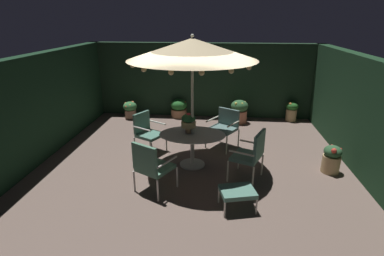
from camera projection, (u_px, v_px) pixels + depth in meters
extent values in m
cube|color=brown|center=(193.00, 163.00, 6.94)|extent=(7.49, 7.53, 0.02)
cube|color=#1B3120|center=(204.00, 80.00, 9.90)|extent=(7.49, 0.30, 2.38)
cube|color=#15311E|center=(36.00, 109.00, 6.85)|extent=(0.30, 7.53, 2.38)
cube|color=#17341E|center=(367.00, 118.00, 6.20)|extent=(0.30, 7.53, 2.38)
cylinder|color=silver|center=(192.00, 164.00, 6.82)|extent=(0.56, 0.56, 0.03)
cylinder|color=silver|center=(192.00, 150.00, 6.70)|extent=(0.09, 0.09, 0.72)
ellipsoid|color=#9FA9AB|center=(192.00, 134.00, 6.57)|extent=(1.45, 1.08, 0.03)
cylinder|color=silver|center=(192.00, 112.00, 6.40)|extent=(0.06, 0.06, 2.49)
cone|color=beige|center=(192.00, 49.00, 5.94)|extent=(2.62, 2.62, 0.42)
sphere|color=silver|center=(192.00, 36.00, 5.86)|extent=(0.07, 0.07, 0.07)
sphere|color=#F9DB8C|center=(252.00, 63.00, 5.98)|extent=(0.10, 0.10, 0.10)
sphere|color=#F9DB8C|center=(243.00, 59.00, 6.47)|extent=(0.10, 0.10, 0.10)
sphere|color=#F9DB8C|center=(228.00, 57.00, 6.86)|extent=(0.10, 0.10, 0.10)
sphere|color=#F9DB8C|center=(208.00, 56.00, 7.10)|extent=(0.10, 0.10, 0.10)
sphere|color=#F9DB8C|center=(188.00, 55.00, 7.15)|extent=(0.10, 0.10, 0.10)
sphere|color=#F9DB8C|center=(163.00, 56.00, 6.96)|extent=(0.10, 0.10, 0.10)
sphere|color=#F9DB8C|center=(146.00, 58.00, 6.61)|extent=(0.10, 0.10, 0.10)
sphere|color=#F9DB8C|center=(134.00, 62.00, 6.11)|extent=(0.10, 0.10, 0.10)
sphere|color=#F9DB8C|center=(133.00, 65.00, 5.66)|extent=(0.10, 0.10, 0.10)
sphere|color=#F9DB8C|center=(144.00, 69.00, 5.25)|extent=(0.10, 0.10, 0.10)
sphere|color=#F9DB8C|center=(171.00, 72.00, 4.97)|extent=(0.10, 0.10, 0.10)
sphere|color=#F9DB8C|center=(202.00, 73.00, 4.92)|extent=(0.10, 0.10, 0.10)
sphere|color=#F9DB8C|center=(231.00, 71.00, 5.10)|extent=(0.10, 0.10, 0.10)
sphere|color=#F9DB8C|center=(249.00, 67.00, 5.46)|extent=(0.10, 0.10, 0.10)
cylinder|color=tan|center=(189.00, 130.00, 6.60)|extent=(0.14, 0.14, 0.14)
cylinder|color=tan|center=(189.00, 124.00, 6.56)|extent=(0.32, 0.32, 0.13)
ellipsoid|color=#265D35|center=(188.00, 118.00, 6.51)|extent=(0.31, 0.31, 0.18)
sphere|color=red|center=(188.00, 115.00, 6.49)|extent=(0.11, 0.11, 0.11)
cylinder|color=beige|center=(228.00, 171.00, 6.06)|extent=(0.04, 0.04, 0.46)
cylinder|color=beige|center=(238.00, 160.00, 6.55)|extent=(0.04, 0.04, 0.46)
cylinder|color=beige|center=(253.00, 178.00, 5.82)|extent=(0.04, 0.04, 0.46)
cylinder|color=beige|center=(262.00, 165.00, 6.32)|extent=(0.04, 0.04, 0.46)
cube|color=slate|center=(246.00, 157.00, 6.09)|extent=(0.71, 0.75, 0.07)
cube|color=slate|center=(259.00, 145.00, 5.88)|extent=(0.29, 0.55, 0.53)
cylinder|color=beige|center=(241.00, 153.00, 5.78)|extent=(0.48, 0.23, 0.04)
cylinder|color=beige|center=(252.00, 142.00, 6.27)|extent=(0.48, 0.23, 0.04)
cylinder|color=silver|center=(227.00, 145.00, 7.28)|extent=(0.04, 0.04, 0.46)
cylinder|color=silver|center=(206.00, 139.00, 7.63)|extent=(0.04, 0.04, 0.46)
cylinder|color=silver|center=(239.00, 138.00, 7.71)|extent=(0.04, 0.04, 0.46)
cylinder|color=silver|center=(218.00, 133.00, 8.06)|extent=(0.04, 0.04, 0.46)
cube|color=#4D6B68|center=(223.00, 129.00, 7.58)|extent=(0.81, 0.80, 0.07)
cube|color=#4D6B68|center=(229.00, 117.00, 7.70)|extent=(0.53, 0.37, 0.43)
cylinder|color=silver|center=(234.00, 124.00, 7.33)|extent=(0.33, 0.49, 0.04)
cylinder|color=silver|center=(213.00, 119.00, 7.68)|extent=(0.33, 0.49, 0.04)
cylinder|color=silver|center=(166.00, 143.00, 7.48)|extent=(0.04, 0.04, 0.41)
cylinder|color=silver|center=(152.00, 150.00, 7.06)|extent=(0.04, 0.04, 0.41)
cylinder|color=silver|center=(150.00, 138.00, 7.77)|extent=(0.04, 0.04, 0.41)
cylinder|color=silver|center=(135.00, 145.00, 7.35)|extent=(0.04, 0.04, 0.41)
cube|color=#487566|center=(150.00, 135.00, 7.33)|extent=(0.73, 0.73, 0.07)
cube|color=#487566|center=(142.00, 122.00, 7.38)|extent=(0.31, 0.49, 0.49)
cylinder|color=silver|center=(157.00, 122.00, 7.46)|extent=(0.48, 0.29, 0.04)
cylinder|color=silver|center=(142.00, 129.00, 7.04)|extent=(0.48, 0.29, 0.04)
cylinder|color=silver|center=(154.00, 169.00, 6.17)|extent=(0.04, 0.04, 0.43)
cylinder|color=silver|center=(177.00, 177.00, 5.86)|extent=(0.04, 0.04, 0.43)
cylinder|color=silver|center=(134.00, 181.00, 5.72)|extent=(0.04, 0.04, 0.43)
cylinder|color=silver|center=(158.00, 191.00, 5.41)|extent=(0.04, 0.04, 0.43)
cube|color=#4E7D65|center=(155.00, 168.00, 5.70)|extent=(0.77, 0.77, 0.07)
cube|color=#4E7D65|center=(145.00, 159.00, 5.38)|extent=(0.52, 0.32, 0.53)
cylinder|color=silver|center=(144.00, 154.00, 5.79)|extent=(0.30, 0.50, 0.04)
cylinder|color=silver|center=(167.00, 162.00, 5.48)|extent=(0.30, 0.50, 0.04)
cylinder|color=silver|center=(219.00, 195.00, 5.39)|extent=(0.03, 0.03, 0.29)
cylinder|color=silver|center=(248.00, 193.00, 5.47)|extent=(0.03, 0.03, 0.29)
cylinder|color=silver|center=(225.00, 210.00, 4.99)|extent=(0.03, 0.03, 0.29)
cylinder|color=silver|center=(256.00, 207.00, 5.07)|extent=(0.03, 0.03, 0.29)
cube|color=slate|center=(238.00, 192.00, 5.17)|extent=(0.68, 0.59, 0.08)
cylinder|color=#A16E4F|center=(179.00, 113.00, 10.05)|extent=(0.51, 0.51, 0.27)
ellipsoid|color=#246428|center=(179.00, 105.00, 9.95)|extent=(0.54, 0.54, 0.38)
sphere|color=red|center=(185.00, 102.00, 9.88)|extent=(0.06, 0.06, 0.06)
sphere|color=red|center=(180.00, 99.00, 10.10)|extent=(0.07, 0.07, 0.07)
sphere|color=red|center=(172.00, 103.00, 9.96)|extent=(0.10, 0.10, 0.10)
sphere|color=#C72041|center=(177.00, 105.00, 9.77)|extent=(0.06, 0.06, 0.06)
cylinder|color=tan|center=(291.00, 115.00, 9.65)|extent=(0.34, 0.34, 0.38)
ellipsoid|color=#266124|center=(292.00, 106.00, 9.55)|extent=(0.39, 0.39, 0.27)
sphere|color=orange|center=(297.00, 106.00, 9.50)|extent=(0.07, 0.07, 0.07)
sphere|color=orange|center=(289.00, 104.00, 9.66)|extent=(0.09, 0.09, 0.09)
sphere|color=orange|center=(290.00, 104.00, 9.44)|extent=(0.09, 0.09, 0.09)
cylinder|color=#AF684E|center=(239.00, 116.00, 9.50)|extent=(0.48, 0.48, 0.39)
ellipsoid|color=#2C5630|center=(240.00, 106.00, 9.38)|extent=(0.53, 0.53, 0.37)
sphere|color=#E5C15B|center=(245.00, 102.00, 9.36)|extent=(0.08, 0.08, 0.08)
sphere|color=#EECB59|center=(242.00, 104.00, 9.51)|extent=(0.09, 0.09, 0.09)
sphere|color=#F8CC4D|center=(235.00, 103.00, 9.55)|extent=(0.10, 0.10, 0.10)
sphere|color=#DCCF44|center=(234.00, 105.00, 9.33)|extent=(0.07, 0.07, 0.07)
sphere|color=#E0D558|center=(236.00, 104.00, 9.20)|extent=(0.09, 0.09, 0.09)
sphere|color=gold|center=(242.00, 104.00, 9.19)|extent=(0.08, 0.08, 0.08)
cylinder|color=tan|center=(331.00, 164.00, 6.45)|extent=(0.37, 0.37, 0.38)
ellipsoid|color=#2C5230|center=(333.00, 151.00, 6.35)|extent=(0.37, 0.37, 0.26)
sphere|color=red|center=(340.00, 149.00, 6.32)|extent=(0.07, 0.07, 0.07)
sphere|color=red|center=(332.00, 146.00, 6.44)|extent=(0.06, 0.06, 0.06)
sphere|color=red|center=(327.00, 149.00, 6.35)|extent=(0.06, 0.06, 0.06)
sphere|color=red|center=(334.00, 151.00, 6.19)|extent=(0.11, 0.11, 0.11)
cylinder|color=#886651|center=(131.00, 114.00, 9.91)|extent=(0.37, 0.37, 0.29)
ellipsoid|color=#346E3B|center=(130.00, 106.00, 9.82)|extent=(0.44, 0.44, 0.31)
sphere|color=orange|center=(133.00, 105.00, 9.80)|extent=(0.10, 0.10, 0.10)
sphere|color=orange|center=(133.00, 103.00, 9.84)|extent=(0.10, 0.10, 0.10)
sphere|color=orange|center=(129.00, 104.00, 9.91)|extent=(0.08, 0.08, 0.08)
sphere|color=orange|center=(126.00, 104.00, 9.84)|extent=(0.10, 0.10, 0.10)
sphere|color=orange|center=(126.00, 107.00, 9.65)|extent=(0.08, 0.08, 0.08)
sphere|color=orange|center=(130.00, 105.00, 9.67)|extent=(0.10, 0.10, 0.10)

